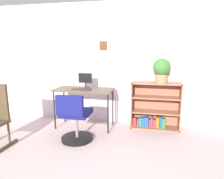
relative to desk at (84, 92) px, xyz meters
name	(u,v)px	position (x,y,z in m)	size (l,w,h in m)	color
wall_back	(110,64)	(0.40, 0.45, 0.50)	(5.20, 0.12, 2.37)	silver
desk	(84,92)	(0.00, 0.00, 0.00)	(1.10, 0.51, 0.75)	brown
monitor	(85,80)	(0.01, 0.06, 0.22)	(0.26, 0.15, 0.29)	#262628
keyboard	(82,89)	(-0.01, -0.10, 0.07)	(0.35, 0.13, 0.02)	#352221
office_chair	(75,121)	(0.07, -0.63, -0.33)	(0.52, 0.55, 0.81)	black
bookshelf_low	(155,107)	(1.31, 0.26, -0.29)	(0.90, 0.30, 0.88)	#91583F
potted_plant_on_shelf	(162,69)	(1.41, 0.20, 0.44)	(0.32, 0.32, 0.44)	#9E6642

